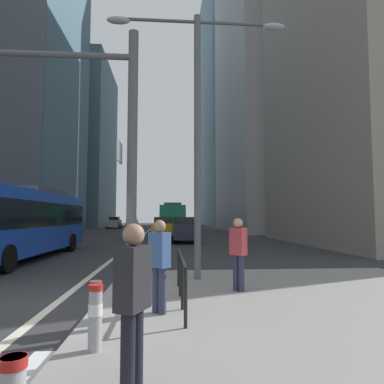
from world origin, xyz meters
TOP-DOWN VIEW (x-y plane):
  - ground_plane at (0.00, 20.00)m, footprint 160.00×160.00m
  - median_island at (5.50, -1.00)m, footprint 9.00×10.00m
  - lane_centre_line at (0.00, 30.00)m, footprint 0.20×80.00m
  - office_tower_left_mid at (-16.00, 37.93)m, footprint 11.23×20.00m
  - office_tower_left_far at (-16.00, 61.80)m, footprint 13.62×20.61m
  - office_tower_right_mid at (17.00, 38.72)m, footprint 12.08×22.47m
  - office_tower_right_far at (17.00, 67.05)m, footprint 11.69×24.66m
  - city_bus_blue_oncoming at (-4.19, 8.54)m, footprint 2.85×11.83m
  - city_bus_red_receding at (3.16, 30.21)m, footprint 2.82×10.98m
  - city_bus_red_distant at (3.65, 53.83)m, footprint 2.91×10.94m
  - car_oncoming_mid at (-3.72, 54.83)m, footprint 2.09×4.10m
  - car_receding_near at (2.31, 20.73)m, footprint 2.21×4.53m
  - car_receding_far at (3.82, 18.24)m, footprint 2.11×4.28m
  - car_oncoming_far at (-6.04, 48.94)m, footprint 2.05×4.51m
  - traffic_signal_gantry at (-0.24, -0.19)m, footprint 5.92×0.65m
  - street_lamp_post at (3.39, 2.33)m, footprint 5.50×0.32m
  - bollard_left at (1.52, -2.81)m, footprint 0.20×0.20m
  - bollard_right at (1.34, -1.95)m, footprint 0.20×0.20m
  - pedestrian_railing at (2.80, -0.31)m, footprint 0.06×3.39m
  - pedestrian_waiting at (2.13, -4.01)m, footprint 0.38×0.45m
  - pedestrian_walking at (4.26, 0.69)m, footprint 0.43×0.44m
  - pedestrian_far at (2.35, -1.10)m, footprint 0.44×0.44m

SIDE VIEW (x-z plane):
  - ground_plane at x=0.00m, z-range 0.00..0.00m
  - lane_centre_line at x=0.00m, z-range 0.00..0.01m
  - median_island at x=5.50m, z-range 0.00..0.15m
  - bollard_right at x=1.34m, z-range 0.20..0.97m
  - bollard_left at x=1.52m, z-range 0.20..1.08m
  - pedestrian_railing at x=2.80m, z-range 0.36..1.34m
  - car_oncoming_mid at x=-3.72m, z-range 0.02..1.96m
  - car_receding_far at x=3.82m, z-range 0.02..1.96m
  - car_receding_near at x=2.31m, z-range 0.02..1.96m
  - car_oncoming_far at x=-6.04m, z-range 0.02..1.96m
  - pedestrian_waiting at x=2.13m, z-range 0.25..1.99m
  - pedestrian_far at x=2.35m, z-range 0.25..2.00m
  - pedestrian_walking at x=4.26m, z-range 0.26..2.03m
  - city_bus_red_distant at x=3.65m, z-range 0.14..3.54m
  - city_bus_red_receding at x=3.16m, z-range 0.14..3.54m
  - city_bus_blue_oncoming at x=-4.19m, z-range 0.14..3.54m
  - traffic_signal_gantry at x=-0.24m, z-range 1.10..7.10m
  - street_lamp_post at x=3.39m, z-range 1.28..9.28m
  - office_tower_left_far at x=-16.00m, z-range 0.00..32.67m
  - office_tower_right_mid at x=17.00m, z-range 0.00..41.38m
  - office_tower_left_mid at x=-16.00m, z-range 0.00..41.99m
  - office_tower_right_far at x=17.00m, z-range 0.00..56.56m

